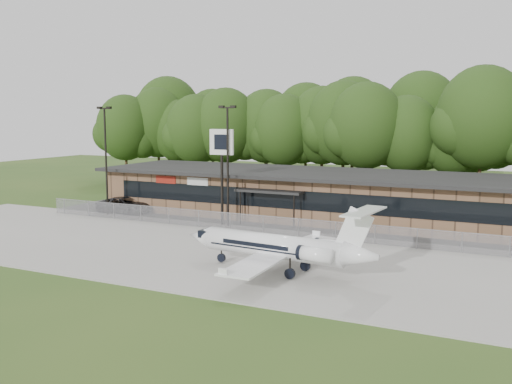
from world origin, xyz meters
The scene contains 11 objects.
ground centered at (0.00, 0.00, 0.00)m, with size 160.00×160.00×0.00m, color #2A4E1B.
apron centered at (0.00, 8.00, 0.04)m, with size 64.00×18.00×0.08m, color #9E9B93.
parking_lot centered at (0.00, 19.50, 0.03)m, with size 50.00×9.00×0.06m, color #383835.
terminal centered at (0.00, 23.94, 2.18)m, with size 41.00×11.65×4.30m.
fence centered at (0.00, 15.00, 0.78)m, with size 46.00×0.04×1.52m.
treeline centered at (0.00, 42.00, 7.50)m, with size 72.00×12.00×15.00m, color #203C13, non-canonical shape.
light_pole_left centered at (-18.00, 16.50, 5.98)m, with size 1.55×0.30×10.23m.
light_pole_mid centered at (-5.00, 16.50, 5.98)m, with size 1.55×0.30×10.23m.
business_jet centered at (4.75, 5.13, 1.56)m, with size 13.00×11.60×4.37m.
suv centered at (-17.26, 18.11, 0.78)m, with size 2.59×5.61×1.56m, color #2F2E31.
pole_sign centered at (-5.73, 16.80, 6.32)m, with size 2.17×0.34×8.26m.
Camera 1 is at (17.87, -25.44, 9.40)m, focal length 40.00 mm.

